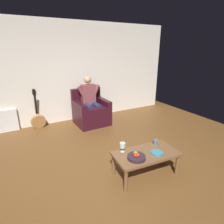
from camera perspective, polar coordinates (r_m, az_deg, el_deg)
ground_plane at (r=3.23m, az=2.31°, el=-18.90°), size 7.29×7.29×0.00m
wall_back at (r=5.27m, az=-14.12°, el=11.46°), size 6.47×0.06×2.68m
armchair at (r=5.10m, az=-6.50°, el=0.03°), size 0.86×0.83×0.94m
person_seated at (r=5.01m, az=-6.72°, el=3.99°), size 0.64×0.59×1.29m
coffee_table at (r=3.12m, az=10.36°, el=-13.12°), size 1.09×0.63×0.40m
guitar at (r=5.19m, az=-21.76°, el=-2.24°), size 0.37×0.26×1.02m
radiator at (r=5.28m, az=-30.14°, el=-2.46°), size 0.59×0.06×0.56m
wine_glass_near at (r=3.02m, az=3.27°, el=-10.29°), size 0.09×0.09×0.16m
fruit_bowl at (r=2.91m, az=7.51°, el=-13.48°), size 0.28×0.28×0.11m
decorative_dish at (r=3.10m, az=13.60°, el=-12.07°), size 0.19×0.19×0.02m
candle_jar at (r=3.35m, az=13.26°, el=-8.98°), size 0.08×0.08×0.09m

